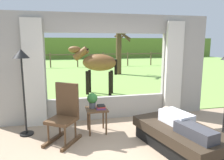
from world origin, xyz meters
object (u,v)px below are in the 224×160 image
at_px(recliner_sofa, 179,137).
at_px(side_table, 97,113).
at_px(horse, 97,63).
at_px(pasture_tree, 119,46).
at_px(potted_plant, 92,100).
at_px(book_stack, 101,107).
at_px(floor_lamp_left, 22,66).
at_px(rocking_chair, 65,113).
at_px(reclining_person, 182,122).

relative_size(recliner_sofa, side_table, 3.58).
height_order(horse, pasture_tree, pasture_tree).
bearing_deg(pasture_tree, recliner_sofa, -97.89).
relative_size(recliner_sofa, potted_plant, 5.82).
distance_m(book_stack, horse, 3.47).
height_order(floor_lamp_left, pasture_tree, pasture_tree).
relative_size(rocking_chair, floor_lamp_left, 0.64).
bearing_deg(horse, recliner_sofa, -146.97).
bearing_deg(horse, potted_plant, -167.90).
height_order(side_table, horse, horse).
xyz_separation_m(rocking_chair, floor_lamp_left, (-0.78, 0.45, 0.88)).
bearing_deg(horse, pasture_tree, -1.23).
xyz_separation_m(floor_lamp_left, pasture_tree, (4.00, 7.64, 0.27)).
relative_size(potted_plant, book_stack, 1.53).
height_order(rocking_chair, book_stack, rocking_chair).
bearing_deg(recliner_sofa, rocking_chair, 144.52).
relative_size(reclining_person, rocking_chair, 1.27).
xyz_separation_m(potted_plant, book_stack, (0.16, -0.12, -0.14)).
relative_size(book_stack, horse, 0.12).
xyz_separation_m(potted_plant, floor_lamp_left, (-1.36, 0.15, 0.72)).
bearing_deg(side_table, potted_plant, 143.13).
height_order(recliner_sofa, floor_lamp_left, floor_lamp_left).
bearing_deg(rocking_chair, book_stack, 47.16).
distance_m(rocking_chair, book_stack, 0.76).
distance_m(rocking_chair, side_table, 0.71).
distance_m(reclining_person, pasture_tree, 9.09).
height_order(potted_plant, horse, horse).
bearing_deg(rocking_chair, potted_plant, 61.13).
xyz_separation_m(recliner_sofa, side_table, (-1.32, 1.04, 0.21)).
bearing_deg(side_table, recliner_sofa, -38.25).
bearing_deg(reclining_person, pasture_tree, 68.77).
distance_m(recliner_sofa, rocking_chair, 2.16).
height_order(recliner_sofa, side_table, side_table).
height_order(book_stack, floor_lamp_left, floor_lamp_left).
relative_size(rocking_chair, potted_plant, 3.50).
bearing_deg(side_table, horse, 80.80).
distance_m(reclining_person, potted_plant, 1.83).
bearing_deg(rocking_chair, reclining_person, 10.35).
distance_m(reclining_person, horse, 4.53).
xyz_separation_m(reclining_person, horse, (-0.79, 4.42, 0.63)).
xyz_separation_m(reclining_person, side_table, (-1.32, 1.09, -0.10)).
xyz_separation_m(reclining_person, book_stack, (-1.24, 1.03, 0.04)).
bearing_deg(floor_lamp_left, rocking_chair, -29.68).
bearing_deg(side_table, pasture_tree, 71.95).
distance_m(side_table, potted_plant, 0.29).
distance_m(potted_plant, floor_lamp_left, 1.55).
bearing_deg(potted_plant, rocking_chair, -152.51).
distance_m(reclining_person, floor_lamp_left, 3.18).
height_order(potted_plant, pasture_tree, pasture_tree).
distance_m(recliner_sofa, floor_lamp_left, 3.26).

